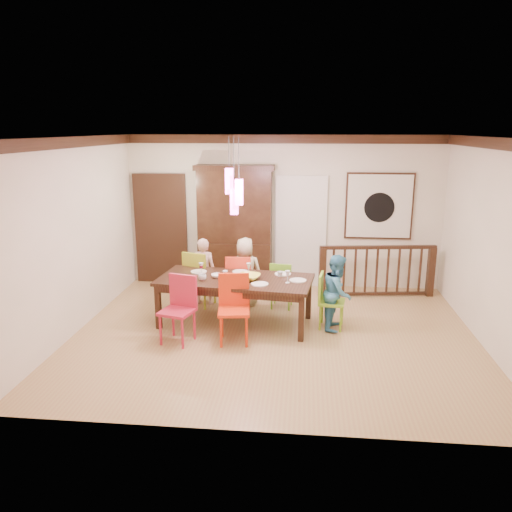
# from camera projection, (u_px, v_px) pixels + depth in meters

# --- Properties ---
(floor) EXTENTS (6.00, 6.00, 0.00)m
(floor) POSITION_uv_depth(u_px,v_px,m) (274.00, 334.00, 7.52)
(floor) COLOR #AA8052
(floor) RESTS_ON ground
(ceiling) EXTENTS (6.00, 6.00, 0.00)m
(ceiling) POSITION_uv_depth(u_px,v_px,m) (276.00, 137.00, 6.80)
(ceiling) COLOR white
(ceiling) RESTS_ON wall_back
(wall_back) EXTENTS (6.00, 0.00, 6.00)m
(wall_back) POSITION_uv_depth(u_px,v_px,m) (283.00, 212.00, 9.57)
(wall_back) COLOR beige
(wall_back) RESTS_ON floor
(wall_left) EXTENTS (0.00, 5.00, 5.00)m
(wall_left) POSITION_uv_depth(u_px,v_px,m) (75.00, 236.00, 7.45)
(wall_left) COLOR beige
(wall_left) RESTS_ON floor
(wall_right) EXTENTS (0.00, 5.00, 5.00)m
(wall_right) POSITION_uv_depth(u_px,v_px,m) (492.00, 245.00, 6.87)
(wall_right) COLOR beige
(wall_right) RESTS_ON floor
(crown_molding) EXTENTS (6.00, 5.00, 0.16)m
(crown_molding) POSITION_uv_depth(u_px,v_px,m) (276.00, 143.00, 6.82)
(crown_molding) COLOR black
(crown_molding) RESTS_ON wall_back
(panel_door) EXTENTS (1.04, 0.07, 2.24)m
(panel_door) POSITION_uv_depth(u_px,v_px,m) (161.00, 231.00, 9.85)
(panel_door) COLOR black
(panel_door) RESTS_ON wall_back
(white_doorway) EXTENTS (0.97, 0.05, 2.22)m
(white_doorway) POSITION_uv_depth(u_px,v_px,m) (301.00, 233.00, 9.60)
(white_doorway) COLOR silver
(white_doorway) RESTS_ON wall_back
(painting) EXTENTS (1.25, 0.06, 1.25)m
(painting) POSITION_uv_depth(u_px,v_px,m) (379.00, 206.00, 9.32)
(painting) COLOR black
(painting) RESTS_ON wall_back
(pendant_cluster) EXTENTS (0.27, 0.21, 1.14)m
(pendant_cluster) POSITION_uv_depth(u_px,v_px,m) (234.00, 191.00, 7.43)
(pendant_cluster) COLOR #FE4CB8
(pendant_cluster) RESTS_ON ceiling
(dining_table) EXTENTS (2.48, 1.35, 0.75)m
(dining_table) POSITION_uv_depth(u_px,v_px,m) (235.00, 283.00, 7.79)
(dining_table) COLOR black
(dining_table) RESTS_ON floor
(chair_far_left) EXTENTS (0.56, 0.56, 0.98)m
(chair_far_left) POSITION_uv_depth(u_px,v_px,m) (200.00, 274.00, 8.64)
(chair_far_left) COLOR #9FB124
(chair_far_left) RESTS_ON floor
(chair_far_mid) EXTENTS (0.44, 0.44, 0.95)m
(chair_far_mid) POSITION_uv_depth(u_px,v_px,m) (239.00, 277.00, 8.54)
(chair_far_mid) COLOR red
(chair_far_mid) RESTS_ON floor
(chair_far_right) EXTENTS (0.41, 0.41, 0.82)m
(chair_far_right) POSITION_uv_depth(u_px,v_px,m) (282.00, 281.00, 8.56)
(chair_far_right) COLOR #69B123
(chair_far_right) RESTS_ON floor
(chair_near_left) EXTENTS (0.54, 0.54, 0.97)m
(chair_near_left) POSITION_uv_depth(u_px,v_px,m) (177.00, 306.00, 7.12)
(chair_near_left) COLOR #B81E37
(chair_near_left) RESTS_ON floor
(chair_near_mid) EXTENTS (0.50, 0.50, 0.99)m
(chair_near_mid) POSITION_uv_depth(u_px,v_px,m) (234.00, 305.00, 7.12)
(chair_near_mid) COLOR red
(chair_near_mid) RESTS_ON floor
(chair_end_right) EXTENTS (0.44, 0.44, 0.86)m
(chair_end_right) POSITION_uv_depth(u_px,v_px,m) (332.00, 297.00, 7.67)
(chair_end_right) COLOR #7BB122
(chair_end_right) RESTS_ON floor
(china_hutch) EXTENTS (1.49, 0.46, 2.36)m
(china_hutch) POSITION_uv_depth(u_px,v_px,m) (235.00, 227.00, 9.53)
(china_hutch) COLOR black
(china_hutch) RESTS_ON floor
(balustrade) EXTENTS (2.14, 0.35, 0.96)m
(balustrade) POSITION_uv_depth(u_px,v_px,m) (377.00, 270.00, 9.11)
(balustrade) COLOR black
(balustrade) RESTS_ON floor
(person_far_left) EXTENTS (0.44, 0.29, 1.19)m
(person_far_left) POSITION_uv_depth(u_px,v_px,m) (204.00, 271.00, 8.69)
(person_far_left) COLOR beige
(person_far_left) RESTS_ON floor
(person_far_mid) EXTENTS (0.60, 0.40, 1.21)m
(person_far_mid) POSITION_uv_depth(u_px,v_px,m) (245.00, 272.00, 8.64)
(person_far_mid) COLOR #C0B391
(person_far_mid) RESTS_ON floor
(person_end_right) EXTENTS (0.54, 0.64, 1.17)m
(person_end_right) POSITION_uv_depth(u_px,v_px,m) (337.00, 292.00, 7.62)
(person_end_right) COLOR teal
(person_end_right) RESTS_ON floor
(serving_bowl) EXTENTS (0.39, 0.39, 0.08)m
(serving_bowl) POSITION_uv_depth(u_px,v_px,m) (249.00, 277.00, 7.69)
(serving_bowl) COLOR yellow
(serving_bowl) RESTS_ON dining_table
(small_bowl) EXTENTS (0.18, 0.18, 0.06)m
(small_bowl) POSITION_uv_depth(u_px,v_px,m) (217.00, 276.00, 7.79)
(small_bowl) COLOR white
(small_bowl) RESTS_ON dining_table
(cup_left) EXTENTS (0.14, 0.14, 0.09)m
(cup_left) POSITION_uv_depth(u_px,v_px,m) (202.00, 277.00, 7.65)
(cup_left) COLOR silver
(cup_left) RESTS_ON dining_table
(cup_right) EXTENTS (0.12, 0.12, 0.08)m
(cup_right) POSITION_uv_depth(u_px,v_px,m) (280.00, 274.00, 7.84)
(cup_right) COLOR silver
(cup_right) RESTS_ON dining_table
(plate_far_left) EXTENTS (0.26, 0.26, 0.01)m
(plate_far_left) POSITION_uv_depth(u_px,v_px,m) (199.00, 272.00, 8.10)
(plate_far_left) COLOR white
(plate_far_left) RESTS_ON dining_table
(plate_far_mid) EXTENTS (0.26, 0.26, 0.01)m
(plate_far_mid) POSITION_uv_depth(u_px,v_px,m) (240.00, 272.00, 8.09)
(plate_far_mid) COLOR white
(plate_far_mid) RESTS_ON dining_table
(plate_far_right) EXTENTS (0.26, 0.26, 0.01)m
(plate_far_right) POSITION_uv_depth(u_px,v_px,m) (283.00, 274.00, 7.97)
(plate_far_right) COLOR white
(plate_far_right) RESTS_ON dining_table
(plate_near_left) EXTENTS (0.26, 0.26, 0.01)m
(plate_near_left) POSITION_uv_depth(u_px,v_px,m) (183.00, 282.00, 7.53)
(plate_near_left) COLOR white
(plate_near_left) RESTS_ON dining_table
(plate_near_mid) EXTENTS (0.26, 0.26, 0.01)m
(plate_near_mid) POSITION_uv_depth(u_px,v_px,m) (260.00, 284.00, 7.45)
(plate_near_mid) COLOR white
(plate_near_mid) RESTS_ON dining_table
(plate_end_right) EXTENTS (0.26, 0.26, 0.01)m
(plate_end_right) POSITION_uv_depth(u_px,v_px,m) (298.00, 280.00, 7.63)
(plate_end_right) COLOR white
(plate_end_right) RESTS_ON dining_table
(wine_glass_a) EXTENTS (0.08, 0.08, 0.19)m
(wine_glass_a) POSITION_uv_depth(u_px,v_px,m) (201.00, 268.00, 7.96)
(wine_glass_a) COLOR #590C19
(wine_glass_a) RESTS_ON dining_table
(wine_glass_b) EXTENTS (0.08, 0.08, 0.19)m
(wine_glass_b) POSITION_uv_depth(u_px,v_px,m) (249.00, 269.00, 7.94)
(wine_glass_b) COLOR silver
(wine_glass_b) RESTS_ON dining_table
(wine_glass_c) EXTENTS (0.08, 0.08, 0.19)m
(wine_glass_c) POSITION_uv_depth(u_px,v_px,m) (225.00, 277.00, 7.51)
(wine_glass_c) COLOR #590C19
(wine_glass_c) RESTS_ON dining_table
(wine_glass_d) EXTENTS (0.08, 0.08, 0.19)m
(wine_glass_d) POSITION_uv_depth(u_px,v_px,m) (288.00, 277.00, 7.52)
(wine_glass_d) COLOR silver
(wine_glass_d) RESTS_ON dining_table
(napkin) EXTENTS (0.18, 0.14, 0.01)m
(napkin) POSITION_uv_depth(u_px,v_px,m) (227.00, 285.00, 7.43)
(napkin) COLOR #D83359
(napkin) RESTS_ON dining_table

